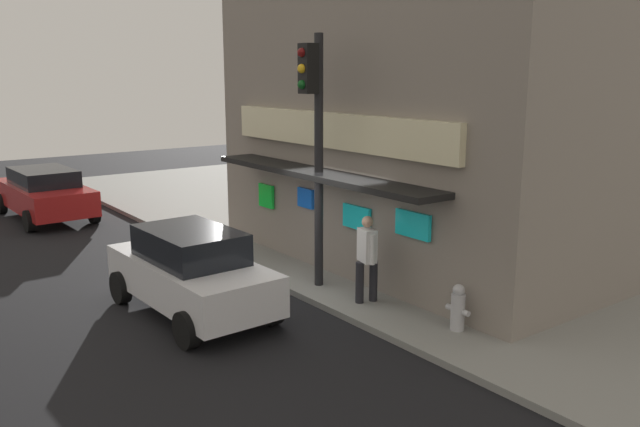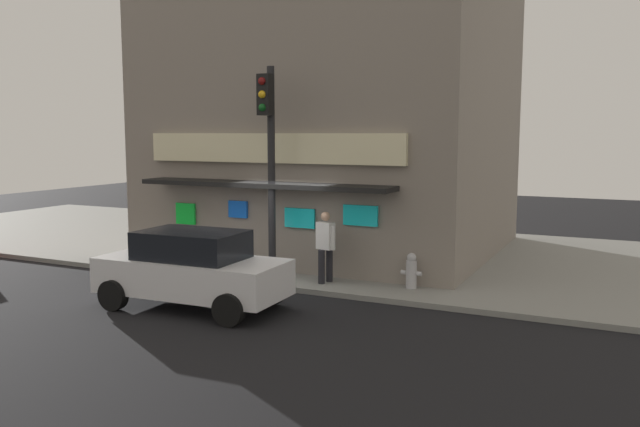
% 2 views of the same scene
% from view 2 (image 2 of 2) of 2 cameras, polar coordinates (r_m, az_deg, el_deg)
% --- Properties ---
extents(ground_plane, '(52.62, 52.62, 0.00)m').
position_cam_2_polar(ground_plane, '(15.45, -4.74, -6.62)').
color(ground_plane, black).
extents(sidewalk, '(35.08, 10.52, 0.13)m').
position_cam_2_polar(sidewalk, '(20.04, 2.95, -3.25)').
color(sidewalk, gray).
rests_on(sidewalk, ground_plane).
extents(corner_building, '(9.48, 9.15, 8.00)m').
position_cam_2_polar(corner_building, '(20.18, 1.61, 8.40)').
color(corner_building, gray).
rests_on(corner_building, sidewalk).
extents(traffic_light, '(0.32, 0.58, 5.07)m').
position_cam_2_polar(traffic_light, '(15.57, -4.48, 6.05)').
color(traffic_light, black).
rests_on(traffic_light, sidewalk).
extents(fire_hydrant, '(0.48, 0.24, 0.82)m').
position_cam_2_polar(fire_hydrant, '(15.03, 7.98, -5.02)').
color(fire_hydrant, '#B2B2B7').
rests_on(fire_hydrant, sidewalk).
extents(trash_can, '(0.46, 0.46, 0.89)m').
position_cam_2_polar(trash_can, '(16.07, 9.15, -4.07)').
color(trash_can, '#2D2D2D').
rests_on(trash_can, sidewalk).
extents(pedestrian, '(0.55, 0.48, 1.69)m').
position_cam_2_polar(pedestrian, '(15.35, 0.48, -2.69)').
color(pedestrian, black).
rests_on(pedestrian, sidewalk).
extents(potted_plant_by_doorway, '(0.59, 0.59, 0.95)m').
position_cam_2_polar(potted_plant_by_doorway, '(19.28, -7.43, -1.84)').
color(potted_plant_by_doorway, brown).
rests_on(potted_plant_by_doorway, sidewalk).
extents(potted_plant_by_window, '(0.51, 0.51, 0.78)m').
position_cam_2_polar(potted_plant_by_window, '(19.71, -11.80, -2.13)').
color(potted_plant_by_window, '#59595B').
rests_on(potted_plant_by_window, sidewalk).
extents(parked_car_white, '(4.03, 2.00, 1.63)m').
position_cam_2_polar(parked_car_white, '(13.89, -11.08, -4.77)').
color(parked_car_white, silver).
rests_on(parked_car_white, ground_plane).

